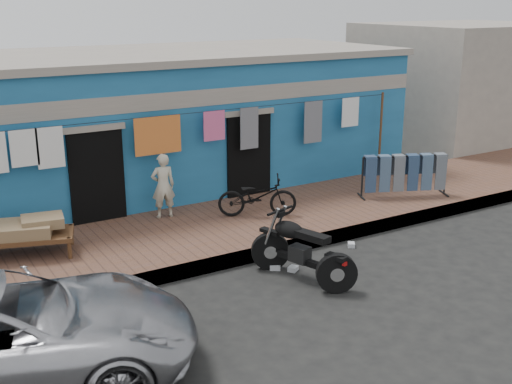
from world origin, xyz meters
name	(u,v)px	position (x,y,z in m)	size (l,w,h in m)	color
ground	(319,289)	(0.00, 0.00, 0.00)	(80.00, 80.00, 0.00)	black
sidewalk	(230,228)	(0.00, 3.00, 0.12)	(28.00, 3.00, 0.25)	brown
curb	(269,252)	(0.00, 1.55, 0.12)	(28.00, 0.10, 0.25)	gray
building	(151,121)	(0.00, 6.99, 1.69)	(12.20, 5.20, 3.36)	#1D5683
neighbor_right	(463,83)	(11.00, 7.00, 1.90)	(6.00, 5.00, 3.80)	#9E9384
clothesline	(184,137)	(-0.38, 4.25, 1.81)	(10.06, 0.06, 2.10)	brown
seated_person	(163,186)	(-1.00, 4.01, 0.92)	(0.48, 0.32, 1.34)	beige
bicycle	(257,192)	(0.68, 3.08, 0.77)	(0.56, 1.60, 1.03)	black
motorcycle	(302,248)	(-0.03, 0.45, 0.57)	(1.11, 1.88, 1.15)	black
charpoy	(20,238)	(-3.96, 3.39, 0.57)	(2.09, 1.44, 0.64)	brown
jeans_rack	(404,175)	(4.26, 2.57, 0.75)	(2.06, 1.19, 0.99)	black
litter_a	(293,269)	(0.06, 0.84, 0.04)	(0.18, 0.14, 0.08)	silver
litter_b	(351,245)	(1.65, 1.20, 0.04)	(0.17, 0.13, 0.08)	silver
litter_c	(275,266)	(-0.15, 1.09, 0.05)	(0.23, 0.18, 0.09)	silver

